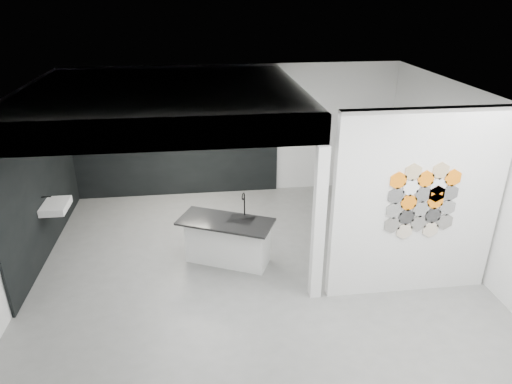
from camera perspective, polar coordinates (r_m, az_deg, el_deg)
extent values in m
cube|color=slate|center=(7.75, -0.46, -8.76)|extent=(7.00, 6.00, 0.01)
cube|color=silver|center=(6.82, 19.44, -1.61)|extent=(2.45, 0.15, 2.80)
cube|color=black|center=(9.93, -10.03, 5.99)|extent=(4.40, 0.04, 2.35)
cube|color=black|center=(8.51, -25.26, 0.85)|extent=(0.04, 4.00, 2.35)
cube|color=silver|center=(7.67, -11.32, 11.21)|extent=(4.40, 4.00, 0.40)
cube|color=silver|center=(6.44, 7.83, -4.17)|extent=(0.16, 0.16, 2.35)
cube|color=silver|center=(5.81, -12.39, 7.03)|extent=(4.40, 0.16, 0.40)
cube|color=silver|center=(8.38, -23.76, -1.64)|extent=(0.40, 0.60, 0.12)
cube|color=black|center=(9.78, -9.52, 6.53)|extent=(3.00, 0.15, 0.04)
cube|color=silver|center=(7.59, -3.55, -6.15)|extent=(1.41, 1.00, 0.76)
cube|color=black|center=(7.34, -3.82, -3.72)|extent=(1.65, 1.24, 0.04)
cube|color=black|center=(7.36, -1.89, -3.49)|extent=(0.50, 0.47, 0.01)
cylinder|color=black|center=(7.43, -1.45, -1.63)|extent=(0.03, 0.03, 0.36)
torus|color=black|center=(7.31, -1.60, -0.55)|extent=(0.07, 0.12, 0.12)
cylinder|color=black|center=(9.89, -17.03, 6.66)|extent=(0.28, 0.28, 0.18)
ellipsoid|color=black|center=(9.75, -5.24, 7.26)|extent=(0.17, 0.17, 0.14)
cylinder|color=gray|center=(9.79, -1.58, 7.34)|extent=(0.19, 0.19, 0.11)
cylinder|color=gray|center=(9.78, -1.58, 7.45)|extent=(0.12, 0.12, 0.15)
cylinder|color=black|center=(9.78, -11.80, 6.94)|extent=(0.07, 0.07, 0.15)
cylinder|color=black|center=(9.84, -14.37, 6.62)|extent=(0.09, 0.09, 0.10)
cylinder|color=#66635E|center=(6.71, 16.66, -3.95)|extent=(0.26, 0.02, 0.26)
cylinder|color=silver|center=(6.61, 16.89, -2.23)|extent=(0.26, 0.02, 0.26)
cylinder|color=black|center=(6.51, 17.12, -0.45)|extent=(0.26, 0.02, 0.26)
cylinder|color=orange|center=(6.43, 17.37, 1.37)|extent=(0.26, 0.02, 0.26)
cylinder|color=beige|center=(6.84, 18.05, -4.66)|extent=(0.26, 0.02, 0.26)
cylinder|color=#2D2D2D|center=(6.73, 18.30, -2.98)|extent=(0.26, 0.02, 0.26)
cylinder|color=orange|center=(6.64, 18.55, -1.25)|extent=(0.26, 0.02, 0.26)
cylinder|color=white|center=(6.55, 18.80, 0.53)|extent=(0.26, 0.02, 0.26)
cylinder|color=tan|center=(6.47, 19.07, 2.36)|extent=(0.26, 0.02, 0.26)
cylinder|color=#66635E|center=(6.87, 19.66, -3.70)|extent=(0.26, 0.02, 0.26)
cylinder|color=silver|center=(6.77, 19.92, -2.01)|extent=(0.26, 0.02, 0.26)
cylinder|color=black|center=(6.68, 20.19, -0.27)|extent=(0.26, 0.02, 0.26)
cylinder|color=orange|center=(6.59, 20.46, 1.51)|extent=(0.26, 0.02, 0.26)
cylinder|color=beige|center=(7.00, 20.96, -4.39)|extent=(0.26, 0.02, 0.26)
cylinder|color=#2D2D2D|center=(6.91, 21.24, -2.74)|extent=(0.26, 0.02, 0.26)
cylinder|color=orange|center=(6.81, 21.52, -1.05)|extent=(0.26, 0.02, 0.26)
cylinder|color=white|center=(6.73, 21.81, 0.69)|extent=(0.26, 0.02, 0.26)
cylinder|color=tan|center=(6.65, 22.10, 2.47)|extent=(0.26, 0.02, 0.26)
cylinder|color=#66635E|center=(7.05, 22.51, -3.44)|extent=(0.26, 0.02, 0.26)
cylinder|color=silver|center=(6.95, 22.80, -1.79)|extent=(0.26, 0.02, 0.26)
cylinder|color=black|center=(6.86, 23.09, -0.10)|extent=(0.26, 0.02, 0.26)
cylinder|color=orange|center=(6.78, 23.40, 1.63)|extent=(0.26, 0.02, 0.26)
cylinder|color=orange|center=(6.77, 21.66, -0.19)|extent=(0.26, 0.02, 0.26)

